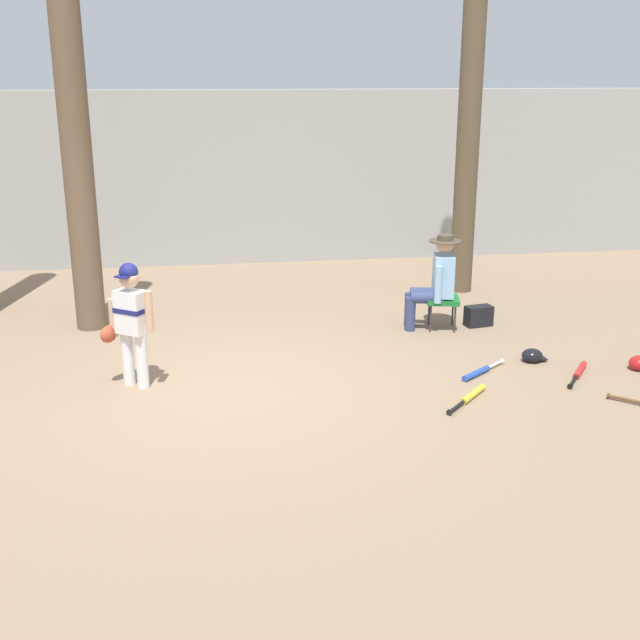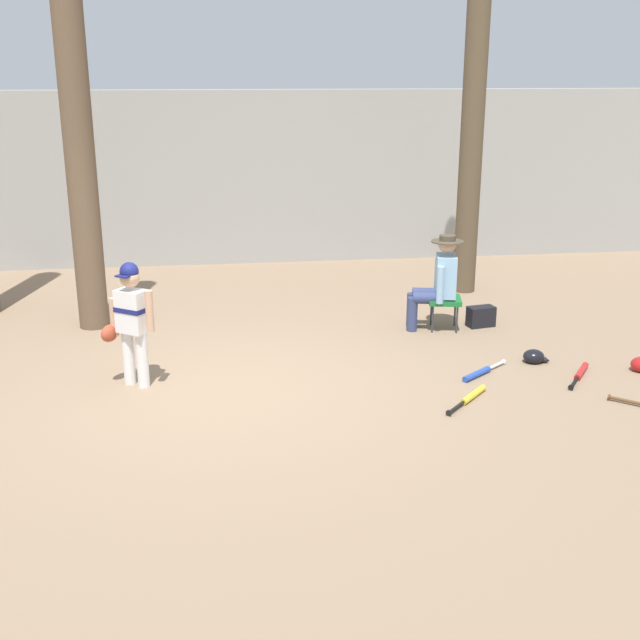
{
  "view_description": "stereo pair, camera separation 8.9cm",
  "coord_description": "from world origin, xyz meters",
  "px_view_note": "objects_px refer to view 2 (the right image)",
  "views": [
    {
      "loc": [
        -0.19,
        -7.57,
        3.13
      ],
      "look_at": [
        0.92,
        -0.07,
        0.75
      ],
      "focal_mm": 44.91,
      "sensor_mm": 36.0,
      "label": 1
    },
    {
      "loc": [
        -0.11,
        -7.58,
        3.13
      ],
      "look_at": [
        0.92,
        -0.07,
        0.75
      ],
      "focal_mm": 44.91,
      "sensor_mm": 36.0,
      "label": 2
    }
  ],
  "objects_px": {
    "handbag_beside_stool": "(481,317)",
    "bat_red_barrel": "(580,373)",
    "folding_stool": "(445,301)",
    "seated_spectator": "(438,280)",
    "tree_near_player": "(78,137)",
    "bat_yellow_trainer": "(471,397)",
    "batting_helmet_black": "(534,357)",
    "tree_behind_spectator": "(473,108)",
    "bat_blue_youth": "(480,373)",
    "young_ballplayer": "(131,316)"
  },
  "relations": [
    {
      "from": "bat_yellow_trainer",
      "to": "bat_blue_youth",
      "type": "xyz_separation_m",
      "value": [
        0.31,
        0.62,
        0.0
      ]
    },
    {
      "from": "tree_near_player",
      "to": "handbag_beside_stool",
      "type": "xyz_separation_m",
      "value": [
        4.87,
        -0.67,
        -2.24
      ]
    },
    {
      "from": "tree_behind_spectator",
      "to": "batting_helmet_black",
      "type": "height_order",
      "value": "tree_behind_spectator"
    },
    {
      "from": "tree_near_player",
      "to": "bat_yellow_trainer",
      "type": "xyz_separation_m",
      "value": [
        4.0,
        -2.95,
        -2.33
      ]
    },
    {
      "from": "young_ballplayer",
      "to": "seated_spectator",
      "type": "xyz_separation_m",
      "value": [
        3.6,
        1.41,
        -0.1
      ]
    },
    {
      "from": "tree_behind_spectator",
      "to": "seated_spectator",
      "type": "distance_m",
      "value": 2.78
    },
    {
      "from": "seated_spectator",
      "to": "tree_behind_spectator",
      "type": "bearing_deg",
      "value": 62.25
    },
    {
      "from": "bat_yellow_trainer",
      "to": "batting_helmet_black",
      "type": "relative_size",
      "value": 2.2
    },
    {
      "from": "handbag_beside_stool",
      "to": "batting_helmet_black",
      "type": "bearing_deg",
      "value": -83.26
    },
    {
      "from": "young_ballplayer",
      "to": "bat_blue_youth",
      "type": "height_order",
      "value": "young_ballplayer"
    },
    {
      "from": "seated_spectator",
      "to": "bat_yellow_trainer",
      "type": "distance_m",
      "value": 2.36
    },
    {
      "from": "bat_blue_youth",
      "to": "tree_near_player",
      "type": "bearing_deg",
      "value": 151.62
    },
    {
      "from": "tree_near_player",
      "to": "batting_helmet_black",
      "type": "xyz_separation_m",
      "value": [
        5.03,
        -2.02,
        -2.3
      ]
    },
    {
      "from": "tree_near_player",
      "to": "handbag_beside_stool",
      "type": "height_order",
      "value": "tree_near_player"
    },
    {
      "from": "tree_near_player",
      "to": "young_ballplayer",
      "type": "distance_m",
      "value": 2.74
    },
    {
      "from": "handbag_beside_stool",
      "to": "bat_red_barrel",
      "type": "bearing_deg",
      "value": -74.77
    },
    {
      "from": "bat_red_barrel",
      "to": "bat_yellow_trainer",
      "type": "xyz_separation_m",
      "value": [
        -1.36,
        -0.47,
        0.0
      ]
    },
    {
      "from": "tree_near_player",
      "to": "folding_stool",
      "type": "height_order",
      "value": "tree_near_player"
    },
    {
      "from": "tree_near_player",
      "to": "bat_blue_youth",
      "type": "distance_m",
      "value": 5.43
    },
    {
      "from": "young_ballplayer",
      "to": "folding_stool",
      "type": "distance_m",
      "value": 3.96
    },
    {
      "from": "young_ballplayer",
      "to": "tree_behind_spectator",
      "type": "bearing_deg",
      "value": 34.84
    },
    {
      "from": "bat_yellow_trainer",
      "to": "seated_spectator",
      "type": "bearing_deg",
      "value": 83.1
    },
    {
      "from": "batting_helmet_black",
      "to": "seated_spectator",
      "type": "bearing_deg",
      "value": 119.61
    },
    {
      "from": "bat_yellow_trainer",
      "to": "tree_near_player",
      "type": "bearing_deg",
      "value": 143.6
    },
    {
      "from": "tree_behind_spectator",
      "to": "bat_yellow_trainer",
      "type": "distance_m",
      "value": 4.9
    },
    {
      "from": "young_ballplayer",
      "to": "seated_spectator",
      "type": "bearing_deg",
      "value": 21.4
    },
    {
      "from": "folding_stool",
      "to": "seated_spectator",
      "type": "xyz_separation_m",
      "value": [
        -0.1,
        0.02,
        0.28
      ]
    },
    {
      "from": "tree_behind_spectator",
      "to": "folding_stool",
      "type": "relative_size",
      "value": 12.22
    },
    {
      "from": "tree_behind_spectator",
      "to": "seated_spectator",
      "type": "relative_size",
      "value": 4.84
    },
    {
      "from": "tree_near_player",
      "to": "bat_yellow_trainer",
      "type": "bearing_deg",
      "value": -36.4
    },
    {
      "from": "folding_stool",
      "to": "bat_yellow_trainer",
      "type": "height_order",
      "value": "folding_stool"
    },
    {
      "from": "seated_spectator",
      "to": "handbag_beside_stool",
      "type": "bearing_deg",
      "value": 2.18
    },
    {
      "from": "handbag_beside_stool",
      "to": "bat_blue_youth",
      "type": "bearing_deg",
      "value": -108.77
    },
    {
      "from": "young_ballplayer",
      "to": "folding_stool",
      "type": "height_order",
      "value": "young_ballplayer"
    },
    {
      "from": "bat_red_barrel",
      "to": "bat_yellow_trainer",
      "type": "distance_m",
      "value": 1.44
    },
    {
      "from": "folding_stool",
      "to": "bat_yellow_trainer",
      "type": "relative_size",
      "value": 0.77
    },
    {
      "from": "tree_behind_spectator",
      "to": "bat_blue_youth",
      "type": "xyz_separation_m",
      "value": [
        -0.88,
        -3.36,
        -2.59
      ]
    },
    {
      "from": "bat_red_barrel",
      "to": "bat_yellow_trainer",
      "type": "height_order",
      "value": "same"
    },
    {
      "from": "seated_spectator",
      "to": "young_ballplayer",
      "type": "bearing_deg",
      "value": -158.6
    },
    {
      "from": "seated_spectator",
      "to": "bat_red_barrel",
      "type": "relative_size",
      "value": 1.86
    },
    {
      "from": "bat_red_barrel",
      "to": "batting_helmet_black",
      "type": "distance_m",
      "value": 0.57
    },
    {
      "from": "tree_near_player",
      "to": "young_ballplayer",
      "type": "height_order",
      "value": "tree_near_player"
    },
    {
      "from": "bat_yellow_trainer",
      "to": "batting_helmet_black",
      "type": "distance_m",
      "value": 1.39
    },
    {
      "from": "tree_behind_spectator",
      "to": "bat_red_barrel",
      "type": "bearing_deg",
      "value": -87.05
    },
    {
      "from": "seated_spectator",
      "to": "bat_yellow_trainer",
      "type": "height_order",
      "value": "seated_spectator"
    },
    {
      "from": "seated_spectator",
      "to": "bat_yellow_trainer",
      "type": "xyz_separation_m",
      "value": [
        -0.27,
        -2.26,
        -0.61
      ]
    },
    {
      "from": "seated_spectator",
      "to": "batting_helmet_black",
      "type": "distance_m",
      "value": 1.63
    },
    {
      "from": "young_ballplayer",
      "to": "bat_red_barrel",
      "type": "xyz_separation_m",
      "value": [
        4.69,
        -0.38,
        -0.71
      ]
    },
    {
      "from": "folding_stool",
      "to": "batting_helmet_black",
      "type": "height_order",
      "value": "folding_stool"
    },
    {
      "from": "tree_behind_spectator",
      "to": "bat_yellow_trainer",
      "type": "height_order",
      "value": "tree_behind_spectator"
    }
  ]
}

